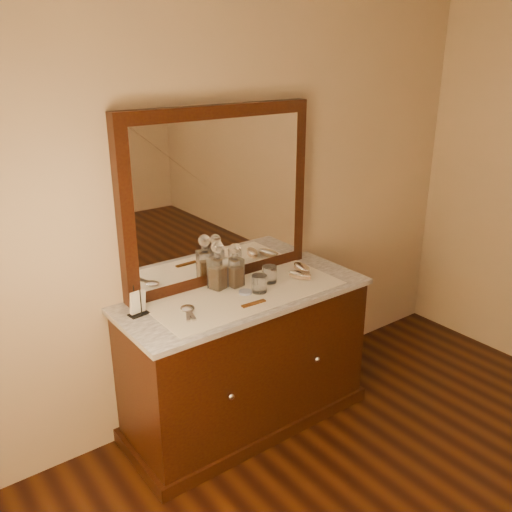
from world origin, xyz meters
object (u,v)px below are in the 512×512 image
hand_mirror_outer (188,310)px  napkin_rack (138,304)px  pin_dish (245,292)px  decanter_right (235,270)px  brush_near (300,275)px  dresser_cabinet (246,361)px  hand_mirror_inner (188,310)px  brush_far (302,268)px  decanter_left (218,270)px  mirror_frame (219,197)px  comb (254,303)px

hand_mirror_outer → napkin_rack: bearing=150.3°
pin_dish → decanter_right: bearing=83.2°
decanter_right → hand_mirror_outer: bearing=-162.8°
pin_dish → napkin_rack: bearing=168.1°
decanter_right → brush_near: decanter_right is taller
pin_dish → napkin_rack: (-0.59, 0.12, 0.05)m
dresser_cabinet → pin_dish: pin_dish is taller
napkin_rack → hand_mirror_outer: size_ratio=0.81×
napkin_rack → brush_near: (0.97, -0.14, -0.04)m
dresser_cabinet → hand_mirror_inner: bearing=-178.1°
decanter_right → hand_mirror_outer: 0.41m
hand_mirror_outer → brush_far: bearing=3.7°
pin_dish → napkin_rack: napkin_rack is taller
pin_dish → hand_mirror_outer: hand_mirror_outer is taller
hand_mirror_inner → decanter_left: bearing=28.0°
napkin_rack → hand_mirror_outer: bearing=-29.7°
brush_near → hand_mirror_outer: 0.75m
decanter_left → decanter_right: size_ratio=1.10×
mirror_frame → decanter_right: (0.01, -0.14, -0.40)m
hand_mirror_outer → hand_mirror_inner: same height
pin_dish → hand_mirror_outer: 0.37m
pin_dish → comb: 0.15m
brush_far → pin_dish: bearing=-173.4°
napkin_rack → hand_mirror_inner: bearing=-29.2°
brush_far → hand_mirror_outer: (-0.83, -0.05, -0.01)m
decanter_right → brush_near: 0.40m
brush_far → hand_mirror_inner: size_ratio=0.88×
mirror_frame → brush_far: 0.69m
pin_dish → decanter_right: 0.15m
mirror_frame → dresser_cabinet: bearing=-90.0°
hand_mirror_inner → comb: bearing=-23.4°
decanter_left → brush_far: (0.55, -0.10, -0.09)m
dresser_cabinet → brush_near: brush_near is taller
pin_dish → brush_near: size_ratio=0.47×
decanter_right → hand_mirror_inner: bearing=-162.8°
hand_mirror_inner → hand_mirror_outer: bearing=-165.1°
napkin_rack → decanter_left: 0.51m
mirror_frame → pin_dish: 0.55m
decanter_right → brush_near: (0.37, -0.14, -0.08)m
dresser_cabinet → hand_mirror_inner: 0.59m
decanter_left → brush_far: bearing=-10.1°
dresser_cabinet → decanter_right: decanter_right is taller
brush_near → hand_mirror_inner: size_ratio=0.84×
hand_mirror_inner → brush_far: bearing=3.7°
dresser_cabinet → pin_dish: 0.45m
pin_dish → hand_mirror_outer: (-0.37, -0.00, 0.00)m
mirror_frame → hand_mirror_outer: 0.67m
pin_dish → brush_far: (0.46, 0.05, 0.01)m
decanter_left → brush_far: size_ratio=1.71×
brush_far → hand_mirror_inner: 0.83m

